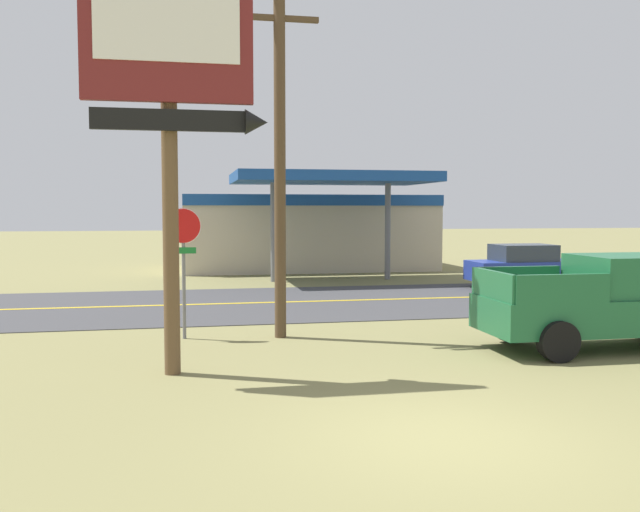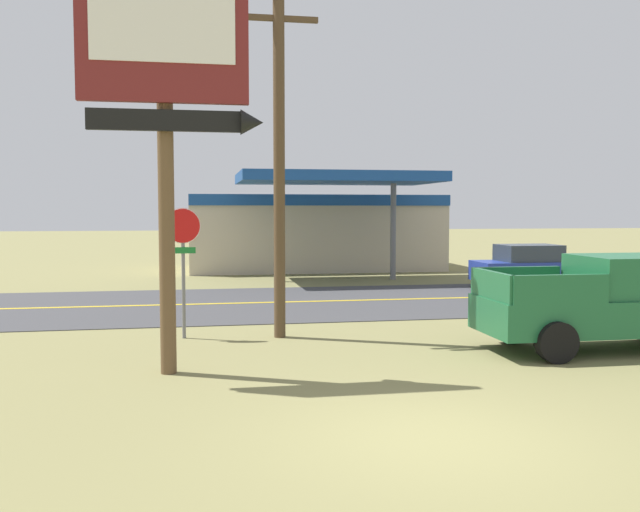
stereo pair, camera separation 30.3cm
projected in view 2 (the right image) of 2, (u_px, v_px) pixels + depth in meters
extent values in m
plane|color=olive|center=(431.00, 439.00, 8.67)|extent=(180.00, 180.00, 0.00)
cube|color=#3D3D3F|center=(292.00, 302.00, 21.44)|extent=(140.00, 8.00, 0.02)
cube|color=gold|center=(292.00, 302.00, 21.44)|extent=(126.00, 0.20, 0.01)
cylinder|color=brown|center=(166.00, 176.00, 11.95)|extent=(0.28, 0.28, 6.99)
cube|color=maroon|center=(163.00, 45.00, 11.62)|extent=(2.89, 0.16, 1.95)
cube|color=white|center=(163.00, 29.00, 11.52)|extent=(2.42, 0.03, 1.09)
cube|color=black|center=(165.00, 120.00, 11.71)|extent=(2.60, 0.12, 0.36)
cone|color=black|center=(252.00, 122.00, 11.97)|extent=(0.40, 0.44, 0.44)
cylinder|color=slate|center=(184.00, 290.00, 15.43)|extent=(0.08, 0.08, 2.20)
cylinder|color=red|center=(183.00, 226.00, 15.30)|extent=(0.76, 0.03, 0.76)
cylinder|color=white|center=(183.00, 226.00, 15.32)|extent=(0.80, 0.01, 0.80)
cube|color=#19722D|center=(183.00, 250.00, 15.34)|extent=(0.56, 0.03, 0.14)
cylinder|color=brown|center=(279.00, 151.00, 15.35)|extent=(0.26, 0.26, 8.45)
cube|color=brown|center=(279.00, 18.00, 15.15)|extent=(1.77, 0.12, 0.12)
cube|color=beige|center=(312.00, 232.00, 33.92)|extent=(12.00, 6.00, 3.60)
cube|color=#19478C|center=(324.00, 200.00, 30.82)|extent=(12.00, 0.12, 0.50)
cube|color=#19478C|center=(337.00, 178.00, 27.87)|extent=(8.00, 5.00, 0.40)
cylinder|color=slate|center=(279.00, 230.00, 27.59)|extent=(0.24, 0.24, 4.20)
cylinder|color=slate|center=(393.00, 229.00, 28.43)|extent=(0.24, 0.24, 4.20)
cube|color=#1E6038|center=(605.00, 313.00, 14.17)|extent=(5.22, 2.01, 0.72)
cube|color=#1E6038|center=(626.00, 276.00, 14.19)|extent=(1.92, 1.82, 0.84)
cube|color=#1E6038|center=(517.00, 280.00, 14.78)|extent=(1.95, 0.14, 0.56)
cube|color=#1E6038|center=(560.00, 289.00, 12.97)|extent=(1.95, 0.14, 0.56)
cube|color=#1E6038|center=(492.00, 285.00, 13.71)|extent=(0.14, 1.88, 0.56)
cylinder|color=black|center=(511.00, 325.00, 14.89)|extent=(0.80, 0.29, 0.80)
cylinder|color=black|center=(557.00, 342.00, 12.96)|extent=(0.80, 0.29, 0.80)
cube|color=#233893|center=(532.00, 271.00, 24.97)|extent=(4.20, 1.76, 0.72)
cube|color=#2D3842|center=(529.00, 253.00, 24.90)|extent=(2.10, 1.56, 0.60)
cylinder|color=black|center=(552.00, 278.00, 26.09)|extent=(0.64, 0.24, 0.64)
cylinder|color=black|center=(578.00, 282.00, 24.36)|extent=(0.64, 0.24, 0.64)
cylinder|color=black|center=(488.00, 279.00, 25.63)|extent=(0.64, 0.24, 0.64)
cylinder|color=black|center=(509.00, 284.00, 23.90)|extent=(0.64, 0.24, 0.64)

